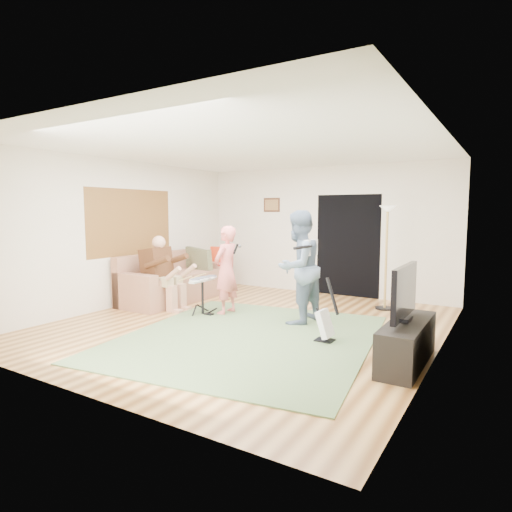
{
  "coord_description": "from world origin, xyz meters",
  "views": [
    {
      "loc": [
        3.5,
        -5.51,
        1.76
      ],
      "look_at": [
        -0.03,
        0.3,
        1.05
      ],
      "focal_mm": 30.0,
      "sensor_mm": 36.0,
      "label": 1
    }
  ],
  "objects": [
    {
      "name": "sofa",
      "position": [
        -2.3,
        0.79,
        0.31
      ],
      "size": [
        0.95,
        2.31,
        0.94
      ],
      "color": "#9C684E",
      "rests_on": "floor"
    },
    {
      "name": "area_rug",
      "position": [
        0.38,
        -0.58,
        0.01
      ],
      "size": [
        3.78,
        4.19,
        0.02
      ],
      "primitive_type": "cube",
      "rotation": [
        0.0,
        0.0,
        0.14
      ],
      "color": "#4F6A40",
      "rests_on": "floor"
    },
    {
      "name": "television",
      "position": [
        2.45,
        -0.51,
        0.85
      ],
      "size": [
        0.06,
        1.01,
        0.6
      ],
      "primitive_type": "cube",
      "color": "black",
      "rests_on": "tv_cabinet"
    },
    {
      "name": "ceiling",
      "position": [
        0.0,
        0.0,
        2.7
      ],
      "size": [
        6.0,
        6.0,
        0.0
      ],
      "primitive_type": "plane",
      "rotation": [
        3.14,
        0.0,
        0.0
      ],
      "color": "white",
      "rests_on": "walls"
    },
    {
      "name": "window_blinds",
      "position": [
        -2.74,
        0.2,
        1.55
      ],
      "size": [
        0.0,
        2.05,
        2.05
      ],
      "primitive_type": "plane",
      "rotation": [
        1.57,
        0.0,
        1.57
      ],
      "color": "brown",
      "rests_on": "walls"
    },
    {
      "name": "floor",
      "position": [
        0.0,
        0.0,
        0.0
      ],
      "size": [
        6.0,
        6.0,
        0.0
      ],
      "primitive_type": "plane",
      "color": "brown",
      "rests_on": "ground"
    },
    {
      "name": "tv_cabinet",
      "position": [
        2.5,
        -0.51,
        0.25
      ],
      "size": [
        0.4,
        1.4,
        0.5
      ],
      "primitive_type": "cube",
      "color": "black",
      "rests_on": "floor"
    },
    {
      "name": "drum_kit",
      "position": [
        -1.0,
        0.14,
        0.29
      ],
      "size": [
        0.36,
        0.64,
        0.66
      ],
      "color": "black",
      "rests_on": "floor"
    },
    {
      "name": "walls",
      "position": [
        0.0,
        0.0,
        1.35
      ],
      "size": [
        5.5,
        6.0,
        2.7
      ],
      "primitive_type": null,
      "color": "beige",
      "rests_on": "floor"
    },
    {
      "name": "microphone",
      "position": [
        -0.5,
        0.41,
        1.13
      ],
      "size": [
        0.06,
        0.06,
        0.24
      ],
      "primitive_type": null,
      "color": "black",
      "rests_on": "singer"
    },
    {
      "name": "drummer",
      "position": [
        -1.88,
        0.14,
        0.51
      ],
      "size": [
        0.86,
        0.48,
        1.32
      ],
      "color": "#4B2915",
      "rests_on": "sofa"
    },
    {
      "name": "doorway",
      "position": [
        0.55,
        2.99,
        1.05
      ],
      "size": [
        2.1,
        0.0,
        2.1
      ],
      "primitive_type": "plane",
      "rotation": [
        1.57,
        0.0,
        0.0
      ],
      "color": "black",
      "rests_on": "walls"
    },
    {
      "name": "singer",
      "position": [
        -0.7,
        0.41,
        0.76
      ],
      "size": [
        0.36,
        0.55,
        1.51
      ],
      "primitive_type": "imported",
      "rotation": [
        0.0,
        0.0,
        -1.58
      ],
      "color": "#E26762",
      "rests_on": "floor"
    },
    {
      "name": "guitarist",
      "position": [
        0.63,
        0.49,
        0.89
      ],
      "size": [
        0.82,
        0.97,
        1.77
      ],
      "primitive_type": "imported",
      "rotation": [
        0.0,
        0.0,
        -1.75
      ],
      "color": "slate",
      "rests_on": "floor"
    },
    {
      "name": "dining_chair",
      "position": [
        -2.04,
        1.9,
        0.35
      ],
      "size": [
        0.44,
        0.46,
        0.98
      ],
      "rotation": [
        0.0,
        0.0,
        0.06
      ],
      "color": "#D3B589",
      "rests_on": "floor"
    },
    {
      "name": "torchiere_lamp",
      "position": [
        1.55,
        2.18,
        1.27
      ],
      "size": [
        0.33,
        0.33,
        1.86
      ],
      "color": "black",
      "rests_on": "floor"
    },
    {
      "name": "guitar_spare",
      "position": [
        1.38,
        -0.22,
        0.25
      ],
      "size": [
        0.32,
        0.29,
        0.89
      ],
      "color": "black",
      "rests_on": "floor"
    },
    {
      "name": "guitar_held",
      "position": [
        0.83,
        0.49,
        1.21
      ],
      "size": [
        0.16,
        0.61,
        0.26
      ],
      "primitive_type": null,
      "rotation": [
        0.0,
        0.0,
        -0.07
      ],
      "color": "silver",
      "rests_on": "guitarist"
    },
    {
      "name": "picture_frame",
      "position": [
        -1.25,
        2.99,
        1.9
      ],
      "size": [
        0.42,
        0.03,
        0.32
      ],
      "primitive_type": "cube",
      "color": "#3F2314",
      "rests_on": "walls"
    }
  ]
}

